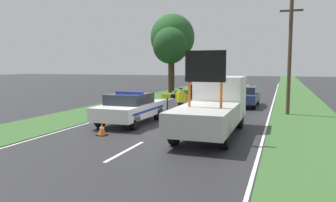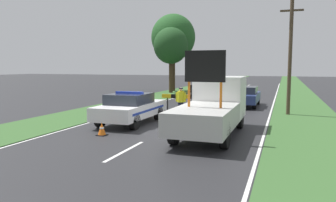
{
  "view_description": "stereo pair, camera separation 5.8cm",
  "coord_description": "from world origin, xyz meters",
  "px_view_note": "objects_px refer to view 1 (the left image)",
  "views": [
    {
      "loc": [
        4.66,
        -12.84,
        2.7
      ],
      "look_at": [
        -0.31,
        1.31,
        1.1
      ],
      "focal_mm": 35.0,
      "sensor_mm": 36.0,
      "label": 1
    },
    {
      "loc": [
        4.71,
        -12.82,
        2.7
      ],
      "look_at": [
        -0.31,
        1.31,
        1.1
      ],
      "focal_mm": 35.0,
      "sensor_mm": 36.0,
      "label": 2
    }
  ],
  "objects_px": {
    "roadside_tree_near_left": "(173,38)",
    "utility_pole": "(290,56)",
    "police_officer": "(181,99)",
    "queued_car_hatch_blue": "(244,96)",
    "police_car": "(131,108)",
    "work_truck": "(214,106)",
    "queued_car_sedan_black": "(205,87)",
    "pedestrian_civilian": "(203,100)",
    "roadside_tree_near_right": "(170,46)",
    "traffic_cone_centre_front": "(151,107)",
    "road_barrier": "(190,98)",
    "traffic_cone_near_police": "(102,129)"
  },
  "relations": [
    {
      "from": "traffic_cone_centre_front",
      "to": "road_barrier",
      "type": "bearing_deg",
      "value": -10.6
    },
    {
      "from": "traffic_cone_near_police",
      "to": "queued_car_sedan_black",
      "type": "relative_size",
      "value": 0.13
    },
    {
      "from": "road_barrier",
      "to": "traffic_cone_near_police",
      "type": "bearing_deg",
      "value": -99.52
    },
    {
      "from": "work_truck",
      "to": "roadside_tree_near_right",
      "type": "xyz_separation_m",
      "value": [
        -8.17,
        18.32,
        3.6
      ]
    },
    {
      "from": "roadside_tree_near_left",
      "to": "utility_pole",
      "type": "relative_size",
      "value": 1.3
    },
    {
      "from": "pedestrian_civilian",
      "to": "work_truck",
      "type": "bearing_deg",
      "value": -92.26
    },
    {
      "from": "queued_car_hatch_blue",
      "to": "roadside_tree_near_right",
      "type": "relative_size",
      "value": 0.66
    },
    {
      "from": "road_barrier",
      "to": "queued_car_sedan_black",
      "type": "bearing_deg",
      "value": 104.65
    },
    {
      "from": "road_barrier",
      "to": "queued_car_sedan_black",
      "type": "height_order",
      "value": "queued_car_sedan_black"
    },
    {
      "from": "traffic_cone_centre_front",
      "to": "roadside_tree_near_left",
      "type": "bearing_deg",
      "value": 104.01
    },
    {
      "from": "pedestrian_civilian",
      "to": "traffic_cone_near_police",
      "type": "bearing_deg",
      "value": -137.27
    },
    {
      "from": "queued_car_sedan_black",
      "to": "work_truck",
      "type": "bearing_deg",
      "value": 104.13
    },
    {
      "from": "queued_car_hatch_blue",
      "to": "utility_pole",
      "type": "bearing_deg",
      "value": 130.61
    },
    {
      "from": "utility_pole",
      "to": "traffic_cone_centre_front",
      "type": "bearing_deg",
      "value": -170.55
    },
    {
      "from": "police_officer",
      "to": "roadside_tree_near_left",
      "type": "relative_size",
      "value": 0.19
    },
    {
      "from": "pedestrian_civilian",
      "to": "traffic_cone_centre_front",
      "type": "height_order",
      "value": "pedestrian_civilian"
    },
    {
      "from": "police_car",
      "to": "pedestrian_civilian",
      "type": "xyz_separation_m",
      "value": [
        2.8,
        2.85,
        0.18
      ]
    },
    {
      "from": "utility_pole",
      "to": "roadside_tree_near_right",
      "type": "bearing_deg",
      "value": 132.58
    },
    {
      "from": "work_truck",
      "to": "traffic_cone_centre_front",
      "type": "distance_m",
      "value": 6.97
    },
    {
      "from": "police_car",
      "to": "road_barrier",
      "type": "relative_size",
      "value": 1.36
    },
    {
      "from": "traffic_cone_near_police",
      "to": "queued_car_hatch_blue",
      "type": "relative_size",
      "value": 0.12
    },
    {
      "from": "traffic_cone_near_police",
      "to": "queued_car_sedan_black",
      "type": "xyz_separation_m",
      "value": [
        -0.15,
        18.51,
        0.57
      ]
    },
    {
      "from": "pedestrian_civilian",
      "to": "utility_pole",
      "type": "bearing_deg",
      "value": 8.94
    },
    {
      "from": "queued_car_sedan_black",
      "to": "roadside_tree_near_right",
      "type": "relative_size",
      "value": 0.6
    },
    {
      "from": "police_car",
      "to": "work_truck",
      "type": "distance_m",
      "value": 4.25
    },
    {
      "from": "traffic_cone_near_police",
      "to": "roadside_tree_near_right",
      "type": "height_order",
      "value": "roadside_tree_near_right"
    },
    {
      "from": "roadside_tree_near_left",
      "to": "utility_pole",
      "type": "xyz_separation_m",
      "value": [
        11.6,
        -14.35,
        -2.46
      ]
    },
    {
      "from": "traffic_cone_centre_front",
      "to": "queued_car_sedan_black",
      "type": "xyz_separation_m",
      "value": [
        0.62,
        11.56,
        0.55
      ]
    },
    {
      "from": "queued_car_hatch_blue",
      "to": "utility_pole",
      "type": "relative_size",
      "value": 0.68
    },
    {
      "from": "work_truck",
      "to": "police_car",
      "type": "bearing_deg",
      "value": -10.22
    },
    {
      "from": "work_truck",
      "to": "police_officer",
      "type": "relative_size",
      "value": 3.85
    },
    {
      "from": "traffic_cone_centre_front",
      "to": "traffic_cone_near_police",
      "type": "bearing_deg",
      "value": -83.62
    },
    {
      "from": "queued_car_hatch_blue",
      "to": "roadside_tree_near_right",
      "type": "bearing_deg",
      "value": -46.74
    },
    {
      "from": "police_officer",
      "to": "queued_car_hatch_blue",
      "type": "xyz_separation_m",
      "value": [
        2.72,
        5.75,
        -0.23
      ]
    },
    {
      "from": "work_truck",
      "to": "utility_pole",
      "type": "bearing_deg",
      "value": -113.08
    },
    {
      "from": "road_barrier",
      "to": "traffic_cone_near_police",
      "type": "height_order",
      "value": "road_barrier"
    },
    {
      "from": "queued_car_sedan_black",
      "to": "police_car",
      "type": "bearing_deg",
      "value": 90.11
    },
    {
      "from": "police_officer",
      "to": "traffic_cone_near_police",
      "type": "distance_m",
      "value": 5.88
    },
    {
      "from": "queued_car_sedan_black",
      "to": "utility_pole",
      "type": "distance_m",
      "value": 12.72
    },
    {
      "from": "work_truck",
      "to": "traffic_cone_near_police",
      "type": "distance_m",
      "value": 4.55
    },
    {
      "from": "police_car",
      "to": "police_officer",
      "type": "bearing_deg",
      "value": 60.44
    },
    {
      "from": "road_barrier",
      "to": "utility_pole",
      "type": "relative_size",
      "value": 0.53
    },
    {
      "from": "roadside_tree_near_left",
      "to": "queued_car_sedan_black",
      "type": "bearing_deg",
      "value": -41.98
    },
    {
      "from": "queued_car_hatch_blue",
      "to": "police_officer",
      "type": "bearing_deg",
      "value": 64.66
    },
    {
      "from": "traffic_cone_near_police",
      "to": "roadside_tree_near_right",
      "type": "relative_size",
      "value": 0.08
    },
    {
      "from": "queued_car_hatch_blue",
      "to": "roadside_tree_near_left",
      "type": "relative_size",
      "value": 0.52
    },
    {
      "from": "pedestrian_civilian",
      "to": "traffic_cone_near_police",
      "type": "relative_size",
      "value": 3.1
    },
    {
      "from": "traffic_cone_centre_front",
      "to": "roadside_tree_near_right",
      "type": "bearing_deg",
      "value": 104.21
    },
    {
      "from": "police_car",
      "to": "roadside_tree_near_left",
      "type": "bearing_deg",
      "value": 102.87
    },
    {
      "from": "queued_car_sedan_black",
      "to": "roadside_tree_near_right",
      "type": "distance_m",
      "value": 5.85
    }
  ]
}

